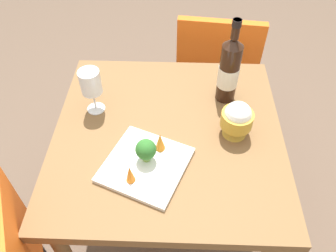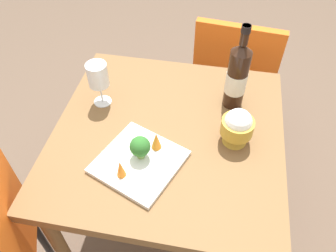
% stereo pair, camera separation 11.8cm
% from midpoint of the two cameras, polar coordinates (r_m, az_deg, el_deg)
% --- Properties ---
extents(ground_plane, '(8.00, 8.00, 0.00)m').
position_cam_midpoint_polar(ground_plane, '(1.81, -1.94, -16.49)').
color(ground_plane, brown).
extents(dining_table, '(0.82, 0.82, 0.73)m').
position_cam_midpoint_polar(dining_table, '(1.27, -2.65, -3.93)').
color(dining_table, brown).
rests_on(dining_table, ground_plane).
extents(chair_near_window, '(0.44, 0.44, 0.85)m').
position_cam_midpoint_polar(chair_near_window, '(1.80, 6.29, 9.64)').
color(chair_near_window, orange).
rests_on(chair_near_window, ground_plane).
extents(wine_bottle, '(0.08, 0.08, 0.34)m').
position_cam_midpoint_polar(wine_bottle, '(1.25, 7.68, 9.28)').
color(wine_bottle, black).
rests_on(wine_bottle, dining_table).
extents(wine_glass, '(0.08, 0.08, 0.18)m').
position_cam_midpoint_polar(wine_glass, '(1.23, -15.74, 6.92)').
color(wine_glass, white).
rests_on(wine_glass, dining_table).
extents(rice_bowl, '(0.11, 0.11, 0.14)m').
position_cam_midpoint_polar(rice_bowl, '(1.15, 8.80, 1.11)').
color(rice_bowl, gold).
rests_on(rice_bowl, dining_table).
extents(serving_plate, '(0.33, 0.33, 0.02)m').
position_cam_midpoint_polar(serving_plate, '(1.10, -6.91, -6.76)').
color(serving_plate, white).
rests_on(serving_plate, dining_table).
extents(broccoli_floret, '(0.07, 0.07, 0.09)m').
position_cam_midpoint_polar(broccoli_floret, '(1.07, -6.94, -4.22)').
color(broccoli_floret, '#729E4C').
rests_on(broccoli_floret, serving_plate).
extents(carrot_garnish_left, '(0.03, 0.03, 0.07)m').
position_cam_midpoint_polar(carrot_garnish_left, '(1.04, -9.75, -8.19)').
color(carrot_garnish_left, orange).
rests_on(carrot_garnish_left, serving_plate).
extents(carrot_garnish_right, '(0.04, 0.04, 0.07)m').
position_cam_midpoint_polar(carrot_garnish_right, '(1.10, -4.40, -2.82)').
color(carrot_garnish_right, orange).
rests_on(carrot_garnish_right, serving_plate).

